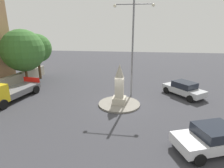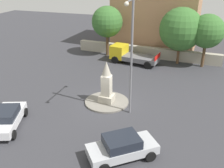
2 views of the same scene
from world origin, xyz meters
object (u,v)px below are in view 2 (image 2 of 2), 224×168
car_white_parked_left (6,118)px  car_silver_approaching (122,147)px  tree_mid_cluster (207,31)px  monument (107,84)px  corner_building (158,9)px  streetlamp (132,46)px  tree_near_wall (181,29)px  truck_yellow_near_island (130,55)px  tree_far_corner (107,22)px

car_white_parked_left → car_silver_approaching: (0.46, 8.53, 0.01)m
car_silver_approaching → tree_mid_cluster: size_ratio=0.72×
monument → corner_building: size_ratio=0.32×
streetlamp → tree_mid_cluster: 13.46m
car_silver_approaching → tree_near_wall: (-17.62, 1.51, 3.26)m
truck_yellow_near_island → tree_far_corner: (-1.85, -3.40, 3.29)m
car_silver_approaching → corner_building: bearing=-174.9°
monument → truck_yellow_near_island: size_ratio=0.60×
streetlamp → truck_yellow_near_island: streetlamp is taller
corner_building → truck_yellow_near_island: bearing=-11.0°
tree_far_corner → tree_near_wall: bearing=87.3°
monument → tree_near_wall: tree_near_wall is taller
car_white_parked_left → tree_mid_cluster: (-17.03, 12.79, 3.27)m
tree_far_corner → truck_yellow_near_island: bearing=61.5°
monument → car_white_parked_left: bearing=-44.1°
car_white_parked_left → tree_far_corner: size_ratio=0.73×
monument → car_white_parked_left: size_ratio=0.78×
car_white_parked_left → tree_far_corner: bearing=175.9°
monument → truck_yellow_near_island: (-10.14, -0.78, -0.77)m
corner_building → streetlamp: bearing=3.8°
monument → car_white_parked_left: monument is taller
car_white_parked_left → corner_building: (-24.32, 6.32, 4.29)m
car_white_parked_left → tree_near_wall: bearing=149.7°
streetlamp → tree_mid_cluster: size_ratio=1.52×
car_silver_approaching → corner_building: 25.24m
car_white_parked_left → car_silver_approaching: size_ratio=1.06×
truck_yellow_near_island → tree_far_corner: tree_far_corner is taller
corner_building → tree_mid_cluster: 9.79m
streetlamp → corner_building: size_ratio=0.82×
corner_building → tree_far_corner: (6.73, -5.07, -0.82)m
corner_building → tree_mid_cluster: bearing=41.6°
car_white_parked_left → tree_mid_cluster: size_ratio=0.76×
tree_far_corner → car_silver_approaching: bearing=22.0°
car_white_parked_left → truck_yellow_near_island: (-15.74, 4.65, 0.18)m
monument → tree_mid_cluster: tree_mid_cluster is taller
monument → corner_building: bearing=177.3°
tree_far_corner → corner_building: bearing=143.0°
monument → truck_yellow_near_island: monument is taller
streetlamp → car_silver_approaching: streetlamp is taller
streetlamp → car_silver_approaching: 6.91m
monument → corner_building: (-18.71, 0.90, 3.34)m
streetlamp → car_white_parked_left: size_ratio=1.99×
streetlamp → truck_yellow_near_island: bearing=-164.9°
streetlamp → monument: bearing=-113.0°
truck_yellow_near_island → corner_building: (-8.58, 1.67, 4.11)m
truck_yellow_near_island → tree_mid_cluster: (-1.29, 8.14, 3.09)m
monument → corner_building: 19.03m
car_white_parked_left → car_silver_approaching: bearing=86.9°
streetlamp → tree_near_wall: size_ratio=1.39×
truck_yellow_near_island → tree_near_wall: (-1.42, 5.40, 3.09)m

